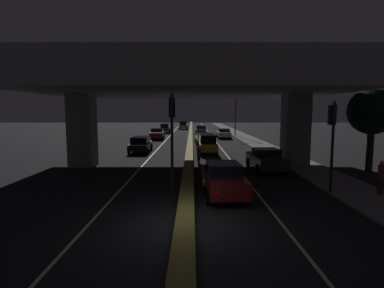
% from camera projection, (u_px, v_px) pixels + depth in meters
% --- Properties ---
extents(ground_plane, '(200.00, 200.00, 0.00)m').
position_uv_depth(ground_plane, '(187.00, 225.00, 10.63)').
color(ground_plane, black).
extents(lane_line_left_inner, '(0.12, 126.00, 0.00)m').
position_uv_depth(lane_line_left_inner, '(169.00, 138.00, 45.44)').
color(lane_line_left_inner, beige).
rests_on(lane_line_left_inner, ground_plane).
extents(lane_line_right_inner, '(0.12, 126.00, 0.00)m').
position_uv_depth(lane_line_right_inner, '(215.00, 138.00, 45.41)').
color(lane_line_right_inner, beige).
rests_on(lane_line_right_inner, ground_plane).
extents(median_divider, '(0.65, 126.00, 0.41)m').
position_uv_depth(median_divider, '(192.00, 137.00, 45.40)').
color(median_divider, olive).
rests_on(median_divider, ground_plane).
extents(sidewalk_right, '(2.92, 126.00, 0.12)m').
position_uv_depth(sidewalk_right, '(257.00, 143.00, 38.42)').
color(sidewalk_right, slate).
rests_on(sidewalk_right, ground_plane).
extents(elevated_overpass, '(21.84, 13.90, 8.30)m').
position_uv_depth(elevated_overpass, '(190.00, 81.00, 21.68)').
color(elevated_overpass, gray).
rests_on(elevated_overpass, ground_plane).
extents(traffic_light_left_of_median, '(0.30, 0.49, 4.89)m').
position_uv_depth(traffic_light_left_of_median, '(173.00, 126.00, 14.40)').
color(traffic_light_left_of_median, black).
rests_on(traffic_light_left_of_median, ground_plane).
extents(traffic_light_right_of_median, '(0.30, 0.49, 4.53)m').
position_uv_depth(traffic_light_right_of_median, '(334.00, 131.00, 14.39)').
color(traffic_light_right_of_median, black).
rests_on(traffic_light_right_of_median, ground_plane).
extents(street_lamp, '(2.77, 0.32, 8.65)m').
position_uv_depth(street_lamp, '(235.00, 105.00, 48.00)').
color(street_lamp, '#2D2D30').
rests_on(street_lamp, ground_plane).
extents(car_dark_red_lead, '(2.06, 4.89, 1.58)m').
position_uv_depth(car_dark_red_lead, '(224.00, 178.00, 14.48)').
color(car_dark_red_lead, '#591414').
rests_on(car_dark_red_lead, ground_plane).
extents(car_dark_green_second, '(2.11, 4.26, 1.53)m').
position_uv_depth(car_dark_green_second, '(267.00, 159.00, 20.37)').
color(car_dark_green_second, black).
rests_on(car_dark_green_second, ground_plane).
extents(car_taxi_yellow_third, '(1.91, 4.79, 1.83)m').
position_uv_depth(car_taxi_yellow_third, '(209.00, 143.00, 29.14)').
color(car_taxi_yellow_third, gold).
rests_on(car_taxi_yellow_third, ground_plane).
extents(car_grey_fourth, '(2.16, 4.79, 1.43)m').
position_uv_depth(car_grey_fourth, '(205.00, 138.00, 36.79)').
color(car_grey_fourth, '#515459').
rests_on(car_grey_fourth, ground_plane).
extents(car_white_fifth, '(2.02, 4.64, 1.43)m').
position_uv_depth(car_white_fifth, '(225.00, 133.00, 45.33)').
color(car_white_fifth, silver).
rests_on(car_white_fifth, ground_plane).
extents(car_grey_sixth, '(1.96, 4.03, 1.59)m').
position_uv_depth(car_grey_sixth, '(202.00, 130.00, 51.93)').
color(car_grey_sixth, '#515459').
rests_on(car_grey_sixth, ground_plane).
extents(car_black_lead_oncoming, '(2.00, 4.73, 1.54)m').
position_uv_depth(car_black_lead_oncoming, '(142.00, 144.00, 29.87)').
color(car_black_lead_oncoming, black).
rests_on(car_black_lead_oncoming, ground_plane).
extents(car_dark_red_second_oncoming, '(2.10, 4.24, 1.58)m').
position_uv_depth(car_dark_red_second_oncoming, '(158.00, 134.00, 43.55)').
color(car_dark_red_second_oncoming, '#591414').
rests_on(car_dark_red_second_oncoming, ground_plane).
extents(car_grey_third_oncoming, '(2.01, 4.56, 1.73)m').
position_uv_depth(car_grey_third_oncoming, '(166.00, 128.00, 56.67)').
color(car_grey_third_oncoming, '#515459').
rests_on(car_grey_third_oncoming, ground_plane).
extents(car_white_fourth_oncoming, '(2.03, 4.29, 1.89)m').
position_uv_depth(car_white_fourth_oncoming, '(185.00, 125.00, 68.79)').
color(car_white_fourth_oncoming, silver).
rests_on(car_white_fourth_oncoming, ground_plane).
extents(motorcycle_white_filtering_near, '(0.34, 1.74, 1.36)m').
position_uv_depth(motorcycle_white_filtering_near, '(207.00, 179.00, 15.21)').
color(motorcycle_white_filtering_near, black).
rests_on(motorcycle_white_filtering_near, ground_plane).
extents(motorcycle_blue_filtering_mid, '(0.33, 2.02, 1.46)m').
position_uv_depth(motorcycle_blue_filtering_mid, '(200.00, 157.00, 22.72)').
color(motorcycle_blue_filtering_mid, black).
rests_on(motorcycle_blue_filtering_mid, ground_plane).
extents(motorcycle_black_filtering_far, '(0.34, 1.92, 1.39)m').
position_uv_depth(motorcycle_black_filtering_far, '(199.00, 147.00, 29.22)').
color(motorcycle_black_filtering_far, black).
rests_on(motorcycle_black_filtering_far, ground_plane).
extents(pedestrian_on_sidewalk, '(0.31, 0.31, 1.62)m').
position_uv_depth(pedestrian_on_sidewalk, '(383.00, 178.00, 14.03)').
color(pedestrian_on_sidewalk, '#2D261E').
rests_on(pedestrian_on_sidewalk, sidewalk_right).
extents(roadside_tree_kerbside_near, '(3.13, 3.13, 5.62)m').
position_uv_depth(roadside_tree_kerbside_near, '(374.00, 112.00, 19.88)').
color(roadside_tree_kerbside_near, '#2D2116').
rests_on(roadside_tree_kerbside_near, ground_plane).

